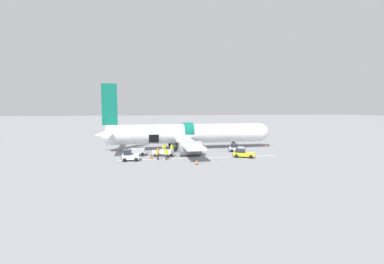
{
  "coord_description": "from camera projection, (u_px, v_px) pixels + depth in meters",
  "views": [
    {
      "loc": [
        -7.23,
        -41.24,
        7.44
      ],
      "look_at": [
        1.92,
        3.65,
        3.27
      ],
      "focal_mm": 24.0,
      "sensor_mm": 36.0,
      "label": 1
    }
  ],
  "objects": [
    {
      "name": "ground_plane",
      "position": [
        185.0,
        154.0,
        42.36
      ],
      "size": [
        500.0,
        500.0,
        0.0
      ],
      "primitive_type": "plane",
      "color": "gray"
    },
    {
      "name": "safety_cone_nose",
      "position": [
        266.0,
        145.0,
        50.47
      ],
      "size": [
        0.43,
        0.43,
        0.59
      ],
      "color": "black",
      "rests_on": "ground_plane"
    },
    {
      "name": "baggage_tug_rear",
      "position": [
        130.0,
        156.0,
        36.76
      ],
      "size": [
        2.5,
        2.18,
        1.61
      ],
      "color": "white",
      "rests_on": "ground_plane"
    },
    {
      "name": "baggage_tug_lead",
      "position": [
        243.0,
        154.0,
        39.27
      ],
      "size": [
        3.47,
        2.65,
        1.34
      ],
      "color": "yellow",
      "rests_on": "ground_plane"
    },
    {
      "name": "safety_cone_engine_left",
      "position": [
        197.0,
        162.0,
        34.31
      ],
      "size": [
        0.48,
        0.48,
        0.69
      ],
      "color": "black",
      "rests_on": "ground_plane"
    },
    {
      "name": "baggage_cart_queued",
      "position": [
        137.0,
        152.0,
        40.71
      ],
      "size": [
        3.47,
        2.13,
        1.12
      ],
      "color": "#B7BABF",
      "rests_on": "ground_plane"
    },
    {
      "name": "baggage_tug_mid",
      "position": [
        236.0,
        148.0,
        44.64
      ],
      "size": [
        2.94,
        2.55,
        1.36
      ],
      "color": "silver",
      "rests_on": "ground_plane"
    },
    {
      "name": "apron_marking_line",
      "position": [
        200.0,
        158.0,
        38.86
      ],
      "size": [
        24.51,
        1.06,
        0.01
      ],
      "color": "silver",
      "rests_on": "ground_plane"
    },
    {
      "name": "ground_crew_supervisor",
      "position": [
        166.0,
        154.0,
        37.38
      ],
      "size": [
        0.56,
        0.49,
        1.63
      ],
      "color": "#2D2D33",
      "rests_on": "ground_plane"
    },
    {
      "name": "suitcase_on_tarmac_upright",
      "position": [
        152.0,
        157.0,
        37.88
      ],
      "size": [
        0.46,
        0.29,
        0.63
      ],
      "color": "olive",
      "rests_on": "ground_plane"
    },
    {
      "name": "baggage_cart_loading",
      "position": [
        163.0,
        153.0,
        40.05
      ],
      "size": [
        3.89,
        2.68,
        1.25
      ],
      "color": "silver",
      "rests_on": "ground_plane"
    },
    {
      "name": "ground_crew_driver",
      "position": [
        164.0,
        148.0,
        42.92
      ],
      "size": [
        0.57,
        0.52,
        1.7
      ],
      "color": "black",
      "rests_on": "ground_plane"
    },
    {
      "name": "ground_crew_loader_a",
      "position": [
        172.0,
        148.0,
        42.62
      ],
      "size": [
        0.56,
        0.42,
        1.62
      ],
      "color": "#2D2D33",
      "rests_on": "ground_plane"
    },
    {
      "name": "ground_crew_loader_b",
      "position": [
        158.0,
        154.0,
        37.5
      ],
      "size": [
        0.44,
        0.58,
        1.66
      ],
      "color": "#1E2338",
      "rests_on": "ground_plane"
    },
    {
      "name": "airplane",
      "position": [
        185.0,
        134.0,
        47.32
      ],
      "size": [
        32.49,
        25.97,
        11.74
      ],
      "color": "silver",
      "rests_on": "ground_plane"
    }
  ]
}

